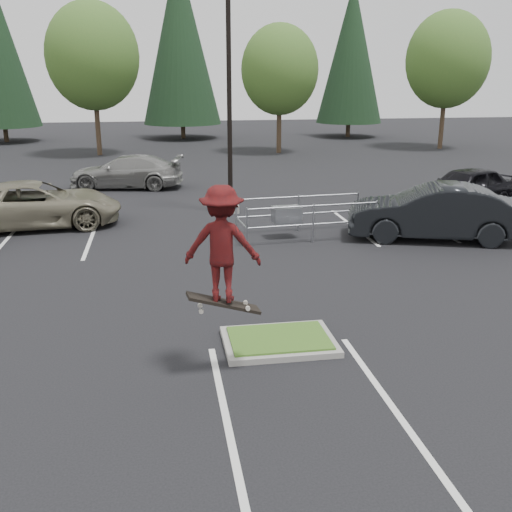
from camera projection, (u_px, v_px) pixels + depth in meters
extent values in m
plane|color=black|center=(279.00, 344.00, 11.94)|extent=(120.00, 120.00, 0.00)
cube|color=gray|center=(279.00, 342.00, 11.92)|extent=(2.20, 1.60, 0.12)
cube|color=#38631F|center=(279.00, 338.00, 11.90)|extent=(1.95, 1.35, 0.05)
cube|color=silver|center=(91.00, 237.00, 19.74)|extent=(0.12, 5.20, 0.01)
cube|color=silver|center=(5.00, 241.00, 19.32)|extent=(0.12, 5.20, 0.01)
cube|color=silver|center=(353.00, 227.00, 21.13)|extent=(0.12, 5.20, 0.01)
cube|color=silver|center=(425.00, 224.00, 21.55)|extent=(0.12, 5.20, 0.01)
cube|color=silver|center=(495.00, 221.00, 21.96)|extent=(0.12, 5.20, 0.01)
cube|color=silver|center=(230.00, 437.00, 8.90)|extent=(0.12, 6.00, 0.01)
cube|color=silver|center=(402.00, 420.00, 9.31)|extent=(0.12, 6.00, 0.01)
cube|color=gray|center=(231.00, 208.00, 23.30)|extent=(0.60, 0.60, 0.30)
cylinder|color=black|center=(229.00, 79.00, 21.88)|extent=(0.18, 0.18, 10.00)
cylinder|color=#38281C|center=(98.00, 128.00, 39.29)|extent=(0.32, 0.32, 3.50)
ellipsoid|color=#366826|center=(92.00, 56.00, 37.97)|extent=(5.89, 5.89, 6.77)
sphere|color=#366826|center=(103.00, 68.00, 38.00)|extent=(3.68, 3.68, 3.68)
sphere|color=#366826|center=(86.00, 65.00, 38.44)|extent=(4.05, 4.05, 4.05)
cylinder|color=#38281C|center=(279.00, 130.00, 40.55)|extent=(0.32, 0.32, 3.04)
ellipsoid|color=#366826|center=(280.00, 70.00, 39.41)|extent=(5.12, 5.12, 5.89)
sphere|color=#366826|center=(289.00, 80.00, 39.41)|extent=(3.20, 3.20, 3.20)
sphere|color=#366826|center=(271.00, 77.00, 39.85)|extent=(3.52, 3.52, 3.52)
cylinder|color=#38281C|center=(442.00, 124.00, 42.83)|extent=(0.32, 0.32, 3.42)
ellipsoid|color=#366826|center=(448.00, 60.00, 41.54)|extent=(5.76, 5.76, 6.62)
sphere|color=#366826|center=(457.00, 70.00, 41.56)|extent=(3.60, 3.60, 3.60)
sphere|color=#366826|center=(438.00, 68.00, 42.00)|extent=(3.96, 3.96, 3.96)
cylinder|color=#38281C|center=(6.00, 134.00, 47.35)|extent=(0.36, 0.36, 1.20)
cylinder|color=#38281C|center=(183.00, 131.00, 49.99)|extent=(0.36, 0.36, 1.20)
cone|color=black|center=(180.00, 39.00, 47.88)|extent=(6.38, 6.38, 13.30)
cylinder|color=#38281C|center=(348.00, 130.00, 51.21)|extent=(0.36, 0.36, 1.20)
cone|color=black|center=(351.00, 53.00, 49.39)|extent=(5.50, 5.50, 11.30)
cylinder|color=gray|center=(247.00, 228.00, 18.48)|extent=(0.06, 0.06, 1.25)
cylinder|color=gray|center=(236.00, 217.00, 19.89)|extent=(0.06, 0.06, 1.25)
cylinder|color=gray|center=(313.00, 223.00, 18.99)|extent=(0.06, 0.06, 1.25)
cylinder|color=gray|center=(298.00, 213.00, 20.40)|extent=(0.06, 0.06, 1.25)
cylinder|color=gray|center=(376.00, 219.00, 19.50)|extent=(0.06, 0.06, 1.25)
cylinder|color=gray|center=(357.00, 210.00, 20.91)|extent=(0.06, 0.06, 1.25)
cylinder|color=gray|center=(313.00, 224.00, 19.00)|extent=(4.32, 0.43, 0.05)
cylinder|color=gray|center=(314.00, 206.00, 18.83)|extent=(4.32, 0.43, 0.05)
cylinder|color=gray|center=(298.00, 214.00, 20.41)|extent=(4.32, 0.43, 0.05)
cylinder|color=gray|center=(299.00, 197.00, 20.23)|extent=(4.32, 0.43, 0.05)
cube|color=gray|center=(287.00, 215.00, 19.50)|extent=(0.97, 0.64, 0.52)
cube|color=black|center=(224.00, 303.00, 10.41)|extent=(1.31, 0.49, 0.45)
cylinder|color=beige|center=(201.00, 311.00, 10.25)|extent=(0.08, 0.05, 0.08)
cylinder|color=beige|center=(200.00, 305.00, 10.50)|extent=(0.08, 0.05, 0.08)
cylinder|color=beige|center=(248.00, 308.00, 10.37)|extent=(0.08, 0.05, 0.08)
cylinder|color=beige|center=(246.00, 303.00, 10.63)|extent=(0.08, 0.05, 0.08)
imported|color=maroon|center=(223.00, 244.00, 10.10)|extent=(1.44, 1.03, 2.02)
imported|color=gray|center=(36.00, 205.00, 20.87)|extent=(6.04, 3.29, 1.61)
imported|color=black|center=(434.00, 212.00, 19.29)|extent=(5.76, 3.44, 1.79)
imported|color=black|center=(466.00, 187.00, 24.11)|extent=(5.07, 3.58, 1.60)
imported|color=gray|center=(128.00, 172.00, 28.14)|extent=(5.57, 3.08, 1.53)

